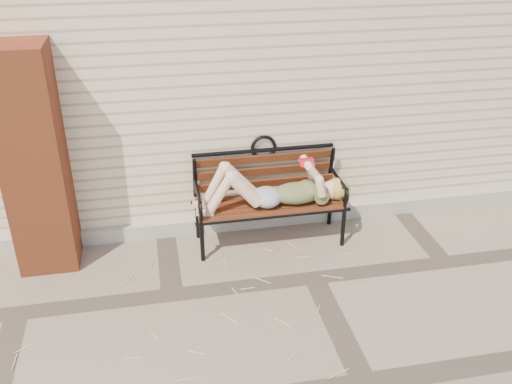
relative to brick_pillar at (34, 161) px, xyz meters
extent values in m
plane|color=gray|center=(2.30, -0.75, -1.00)|extent=(80.00, 80.00, 0.00)
cube|color=beige|center=(2.30, 2.25, 0.50)|extent=(8.00, 4.00, 3.00)
cube|color=#AEAA9D|center=(2.30, 0.22, -0.93)|extent=(8.00, 0.10, 0.15)
cube|color=#974222|center=(0.00, 0.00, 0.00)|extent=(0.50, 0.50, 2.00)
cylinder|color=black|center=(1.37, -0.28, -0.80)|extent=(0.04, 0.04, 0.41)
cylinder|color=black|center=(1.37, 0.13, -0.80)|extent=(0.04, 0.04, 0.41)
cylinder|color=black|center=(2.71, -0.28, -0.80)|extent=(0.04, 0.04, 0.41)
cylinder|color=black|center=(2.71, 0.13, -0.80)|extent=(0.04, 0.04, 0.41)
cube|color=maroon|center=(2.04, -0.08, -0.59)|extent=(1.38, 0.45, 0.03)
cylinder|color=black|center=(2.04, -0.28, -0.61)|extent=(1.46, 0.04, 0.04)
cylinder|color=black|center=(2.04, 0.13, -0.61)|extent=(1.46, 0.04, 0.04)
torus|color=black|center=(2.04, 0.23, -0.14)|extent=(0.25, 0.03, 0.25)
ellipsoid|color=#093845|center=(2.29, -0.11, -0.48)|extent=(0.49, 0.28, 0.19)
ellipsoid|color=#093845|center=(2.40, -0.11, -0.45)|extent=(0.24, 0.27, 0.15)
ellipsoid|color=#A5A5AA|center=(2.00, -0.11, -0.49)|extent=(0.27, 0.31, 0.17)
sphere|color=#FFD3AB|center=(2.65, -0.11, -0.48)|extent=(0.20, 0.20, 0.20)
ellipsoid|color=gold|center=(2.70, -0.11, -0.48)|extent=(0.23, 0.23, 0.21)
cube|color=#B11425|center=(2.37, -0.11, -0.13)|extent=(0.13, 0.02, 0.02)
cube|color=white|center=(2.37, -0.14, -0.16)|extent=(0.13, 0.08, 0.05)
cube|color=white|center=(2.37, -0.07, -0.16)|extent=(0.13, 0.08, 0.05)
cube|color=#B11425|center=(2.37, -0.15, -0.16)|extent=(0.14, 0.09, 0.05)
cube|color=#B11425|center=(2.37, -0.07, -0.16)|extent=(0.14, 0.09, 0.05)
cylinder|color=tan|center=(1.38, -1.27, -0.99)|extent=(0.10, 0.11, 0.01)
cylinder|color=tan|center=(2.79, -1.35, -0.99)|extent=(0.13, 0.14, 0.01)
cylinder|color=tan|center=(0.74, -0.35, -0.99)|extent=(0.14, 0.03, 0.01)
cylinder|color=tan|center=(-0.04, -1.37, -0.99)|extent=(0.14, 0.13, 0.01)
cylinder|color=tan|center=(2.33, -0.81, -0.99)|extent=(0.09, 0.16, 0.01)
cylinder|color=tan|center=(1.80, -1.17, -0.99)|extent=(0.13, 0.08, 0.01)
cylinder|color=tan|center=(2.60, -0.85, -0.99)|extent=(0.13, 0.04, 0.01)
cylinder|color=tan|center=(1.74, -1.15, -0.99)|extent=(0.08, 0.14, 0.01)
cylinder|color=tan|center=(1.59, -1.71, -0.99)|extent=(0.14, 0.03, 0.01)
cylinder|color=tan|center=(2.02, -0.22, -0.99)|extent=(0.10, 0.05, 0.01)
cylinder|color=tan|center=(2.75, -0.86, -0.99)|extent=(0.12, 0.03, 0.01)
cylinder|color=tan|center=(1.73, -0.51, -0.99)|extent=(0.15, 0.10, 0.01)
cylinder|color=tan|center=(2.00, -1.02, -0.99)|extent=(0.10, 0.13, 0.01)
cylinder|color=tan|center=(2.82, -1.72, -0.99)|extent=(0.09, 0.01, 0.01)
cylinder|color=tan|center=(0.81, -1.14, -0.99)|extent=(0.13, 0.02, 0.01)
cylinder|color=tan|center=(0.34, -1.39, -0.99)|extent=(0.13, 0.10, 0.01)
cylinder|color=tan|center=(1.48, -0.59, -0.99)|extent=(0.13, 0.09, 0.01)
cylinder|color=tan|center=(2.72, -1.62, -0.99)|extent=(0.12, 0.04, 0.01)
cylinder|color=tan|center=(2.42, -0.61, -0.99)|extent=(0.02, 0.11, 0.01)
cylinder|color=tan|center=(0.74, -1.69, -0.99)|extent=(0.09, 0.15, 0.01)
cylinder|color=tan|center=(2.48, -1.11, -0.99)|extent=(0.12, 0.14, 0.01)
cylinder|color=tan|center=(0.20, -0.57, -0.99)|extent=(0.16, 0.11, 0.01)
cylinder|color=tan|center=(1.58, -0.91, -0.99)|extent=(0.11, 0.15, 0.01)
cylinder|color=tan|center=(0.43, -0.74, -0.99)|extent=(0.15, 0.10, 0.01)
cylinder|color=tan|center=(2.32, -1.35, -0.99)|extent=(0.11, 0.17, 0.01)
camera|label=1|loc=(1.00, -4.69, 2.01)|focal=40.00mm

